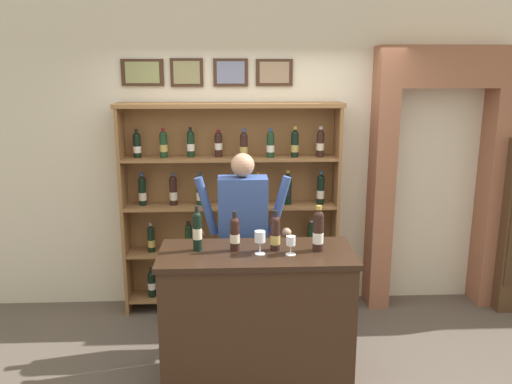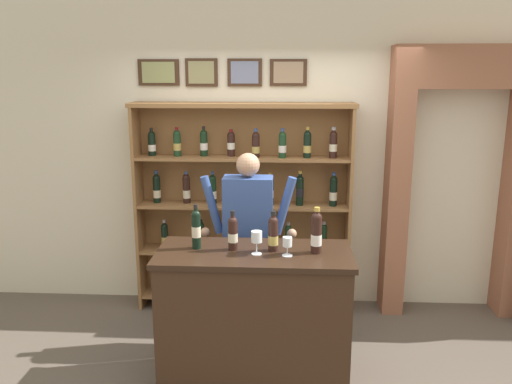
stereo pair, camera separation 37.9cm
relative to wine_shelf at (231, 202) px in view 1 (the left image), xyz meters
The scene contains 12 objects.
ground_plane 1.73m from the wine_shelf, 76.34° to the right, with size 14.00×14.00×0.02m, color brown.
back_wall 0.67m from the wine_shelf, 35.12° to the left, with size 12.00×0.19×3.23m.
wine_shelf is the anchor object (origin of this frame).
archway_doorway 2.03m from the wine_shelf, ahead, with size 1.30×0.45×2.53m.
tasting_counter 1.44m from the wine_shelf, 82.03° to the right, with size 1.40×0.62×1.04m.
shopkeeper 0.74m from the wine_shelf, 82.27° to the right, with size 0.80×0.22×1.66m.
tasting_bottle_grappa 1.29m from the wine_shelf, 100.71° to the right, with size 0.07×0.07×0.33m.
tasting_bottle_riserva 1.29m from the wine_shelf, 88.73° to the right, with size 0.07×0.07×0.29m.
tasting_bottle_bianco 1.33m from the wine_shelf, 75.95° to the right, with size 0.07×0.07×0.30m.
tasting_bottle_prosecco 1.46m from the wine_shelf, 64.61° to the right, with size 0.08×0.08×0.33m.
wine_glass_left 1.45m from the wine_shelf, 73.16° to the right, with size 0.07×0.07×0.14m.
wine_glass_spare 1.38m from the wine_shelf, 81.49° to the right, with size 0.08×0.08×0.17m.
Camera 1 is at (-0.30, -3.52, 2.31)m, focal length 36.45 mm.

